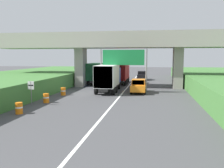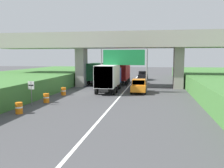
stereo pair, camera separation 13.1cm
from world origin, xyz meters
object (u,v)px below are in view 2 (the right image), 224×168
at_px(overhead_highway_sign, 124,60).
at_px(truck_blue, 109,77).
at_px(construction_barrel_1, 19,108).
at_px(car_black, 143,75).
at_px(construction_barrel_2, 46,98).
at_px(truck_green, 99,72).
at_px(truck_red, 121,72).
at_px(speed_limit_sign, 31,89).
at_px(car_orange, 139,86).
at_px(construction_barrel_3, 64,91).

distance_m(overhead_highway_sign, truck_blue, 2.82).
height_order(overhead_highway_sign, construction_barrel_1, overhead_highway_sign).
xyz_separation_m(car_black, construction_barrel_1, (-8.28, -29.71, -0.40)).
bearing_deg(construction_barrel_2, construction_barrel_1, -91.29).
bearing_deg(car_black, truck_green, -129.65).
bearing_deg(truck_red, speed_limit_sign, -107.28).
relative_size(car_orange, construction_barrel_1, 4.56).
distance_m(overhead_highway_sign, truck_red, 9.72).
height_order(truck_blue, construction_barrel_3, truck_blue).
distance_m(truck_green, car_black, 10.79).
relative_size(truck_red, construction_barrel_2, 8.11).
distance_m(truck_red, car_black, 8.36).
bearing_deg(construction_barrel_2, car_orange, 43.37).
xyz_separation_m(construction_barrel_2, construction_barrel_3, (-0.05, 4.64, 0.00)).
relative_size(construction_barrel_1, construction_barrel_2, 1.00).
height_order(overhead_highway_sign, car_black, overhead_highway_sign).
xyz_separation_m(truck_green, construction_barrel_3, (-1.37, -12.17, -1.47)).
xyz_separation_m(car_black, construction_barrel_2, (-8.18, -25.07, -0.40)).
xyz_separation_m(speed_limit_sign, construction_barrel_1, (0.73, -3.33, -1.02)).
bearing_deg(construction_barrel_1, construction_barrel_3, 89.67).
relative_size(truck_blue, construction_barrel_2, 8.11).
relative_size(speed_limit_sign, car_orange, 0.54).
xyz_separation_m(truck_green, car_orange, (7.17, -8.78, -1.08)).
distance_m(truck_blue, truck_red, 9.28).
bearing_deg(speed_limit_sign, car_black, 71.15).
relative_size(truck_green, construction_barrel_3, 8.11).
bearing_deg(truck_red, truck_green, -170.47).
bearing_deg(speed_limit_sign, construction_barrel_3, 82.51).
distance_m(truck_blue, construction_barrel_1, 13.73).
distance_m(overhead_highway_sign, car_orange, 3.70).
xyz_separation_m(speed_limit_sign, truck_red, (5.82, 18.73, 0.46)).
distance_m(car_orange, construction_barrel_1, 15.31).
xyz_separation_m(truck_red, truck_green, (-3.67, -0.62, 0.00)).
height_order(truck_green, car_black, truck_green).
height_order(car_orange, construction_barrel_2, car_orange).
height_order(truck_green, construction_barrel_3, truck_green).
bearing_deg(overhead_highway_sign, construction_barrel_1, -117.72).
bearing_deg(speed_limit_sign, construction_barrel_1, -77.67).
distance_m(car_black, construction_barrel_1, 30.85).
distance_m(truck_blue, car_black, 17.32).
bearing_deg(construction_barrel_3, speed_limit_sign, -97.49).
bearing_deg(speed_limit_sign, truck_green, 83.21).
height_order(overhead_highway_sign, construction_barrel_3, overhead_highway_sign).
relative_size(overhead_highway_sign, car_black, 1.43).
distance_m(overhead_highway_sign, car_black, 17.38).
distance_m(speed_limit_sign, car_black, 27.88).
bearing_deg(overhead_highway_sign, car_orange, -0.97).
relative_size(car_black, construction_barrel_1, 4.56).
bearing_deg(truck_blue, car_orange, -1.82).
height_order(truck_red, car_orange, truck_red).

